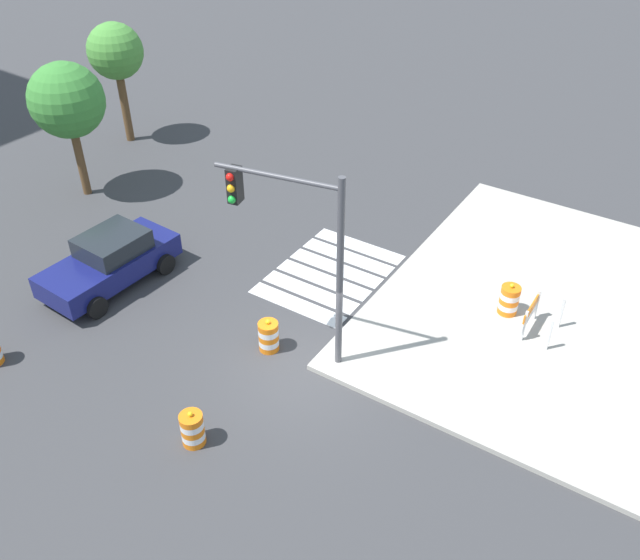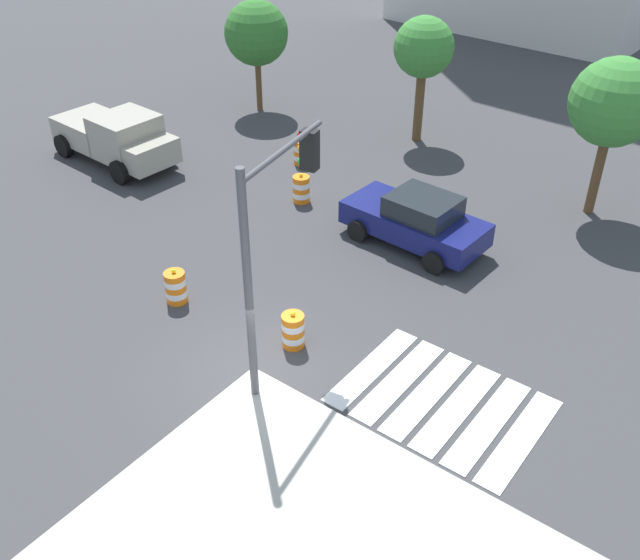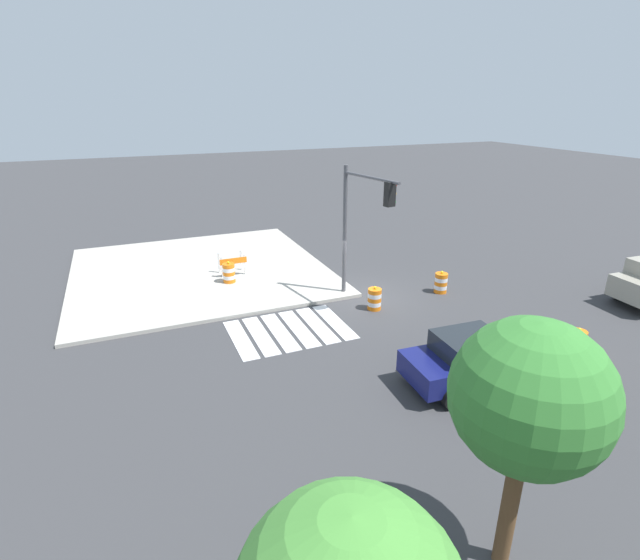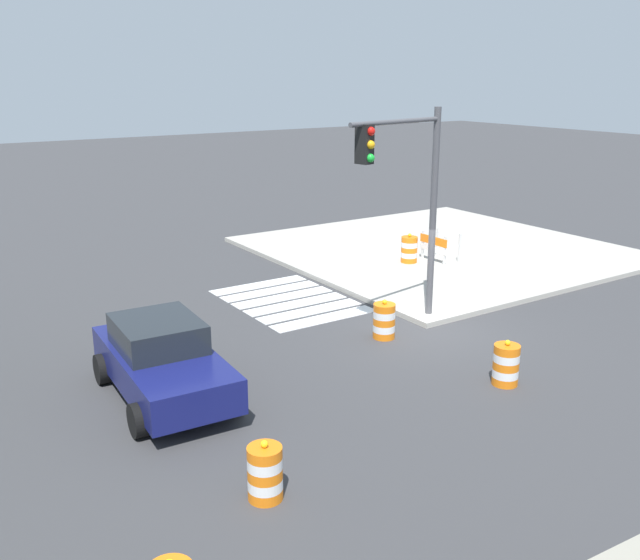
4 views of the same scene
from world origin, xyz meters
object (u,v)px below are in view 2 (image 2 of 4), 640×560
Objects in this scene: pickup_truck at (118,138)px; traffic_barrel_median_near at (293,330)px; street_tree_streetside_far at (614,103)px; sports_car at (416,220)px; traffic_barrel_median_far at (301,152)px; street_tree_streetside_near at (424,49)px; traffic_barrel_crosswalk_end at (176,287)px; traffic_barrel_near_corner at (301,189)px; street_tree_streetside_mid at (256,33)px; traffic_light_pole at (274,223)px.

pickup_truck is 12.36m from traffic_barrel_median_near.
street_tree_streetside_far is (3.34, 11.01, 3.18)m from traffic_barrel_median_near.
sports_car is 0.84× the size of pickup_truck.
street_tree_streetside_near is at bearing 63.64° from traffic_barrel_median_far.
sports_car is 7.27m from traffic_barrel_crosswalk_end.
traffic_barrel_near_corner is at bearing -147.06° from street_tree_streetside_far.
traffic_barrel_median_near is at bearing -52.56° from traffic_barrel_median_far.
street_tree_streetside_far is at bearing -1.29° from street_tree_streetside_mid.
street_tree_streetside_far reaches higher than traffic_barrel_median_near.
pickup_truck is 7.31m from traffic_barrel_near_corner.
traffic_barrel_crosswalk_end is 0.22× the size of street_tree_streetside_near.
traffic_barrel_near_corner is 8.95m from traffic_light_pole.
street_tree_streetside_near is (-4.09, 12.65, 3.05)m from traffic_barrel_median_near.
traffic_barrel_median_near is 0.23× the size of street_tree_streetside_mid.
traffic_light_pole is at bearing -86.85° from sports_car.
street_tree_streetside_far is (3.46, 5.10, 2.82)m from sports_car.
traffic_barrel_near_corner is 9.85m from street_tree_streetside_far.
sports_car is at bearing 91.11° from traffic_barrel_median_near.
street_tree_streetside_far is at bearing 55.86° from sports_car.
traffic_barrel_crosswalk_end is 9.07m from traffic_barrel_median_far.
street_tree_streetside_near is 0.94× the size of street_tree_streetside_far.
sports_car is 0.94× the size of street_tree_streetside_near.
traffic_light_pole is 14.16m from street_tree_streetside_near.
pickup_truck is (-11.47, -1.62, 0.16)m from sports_car.
street_tree_streetside_far is (14.92, 6.72, 2.67)m from pickup_truck.
traffic_light_pole reaches higher than traffic_barrel_crosswalk_end.
traffic_light_pole is (4.74, -6.76, 3.46)m from traffic_barrel_near_corner.
street_tree_streetside_near is (2.20, 4.44, 3.05)m from traffic_barrel_median_far.
street_tree_streetside_mid is (-4.75, 3.12, 2.74)m from traffic_barrel_median_far.
sports_car reaches higher than traffic_barrel_median_near.
traffic_barrel_crosswalk_end is (-3.51, -6.36, -0.36)m from sports_car.
traffic_barrel_median_near is at bearing 7.14° from traffic_barrel_crosswalk_end.
traffic_barrel_median_near is 10.34m from traffic_barrel_median_far.
traffic_barrel_median_near is 0.19× the size of traffic_light_pole.
street_tree_streetside_mid is at bearing 146.72° from traffic_barrel_median_far.
traffic_light_pole is (6.54, -9.03, 3.46)m from traffic_barrel_median_far.
traffic_barrel_median_far is at bearing 107.11° from traffic_barrel_crosswalk_end.
pickup_truck is at bearing -155.77° from street_tree_streetside_far.
street_tree_streetside_mid is (0.54, 7.04, 2.22)m from pickup_truck.
traffic_barrel_crosswalk_end is at bearing -57.81° from street_tree_streetside_mid.
pickup_truck is 9.28m from traffic_barrel_crosswalk_end.
pickup_truck reaches higher than traffic_barrel_median_near.
street_tree_streetside_far is (7.43, -1.64, 0.13)m from street_tree_streetside_near.
traffic_barrel_median_near is 3.56m from traffic_light_pole.
street_tree_streetside_far reaches higher than traffic_barrel_crosswalk_end.
traffic_barrel_median_far is 5.82m from street_tree_streetside_near.
traffic_barrel_median_near is 11.93m from street_tree_streetside_far.
street_tree_streetside_far is (3.09, 11.83, -0.27)m from traffic_light_pole.
traffic_light_pole reaches higher than sports_car.
traffic_barrel_median_near is at bearing -72.09° from street_tree_streetside_near.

